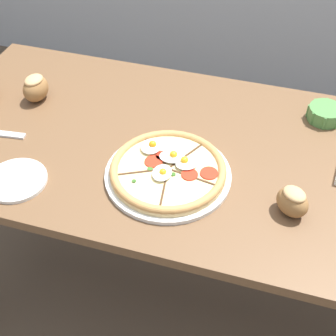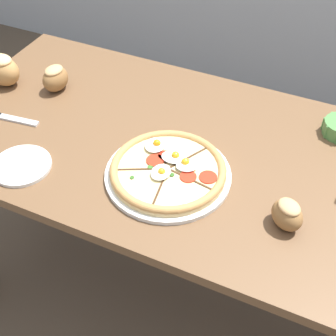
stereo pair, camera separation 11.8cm
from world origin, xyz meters
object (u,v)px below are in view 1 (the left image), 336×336
(bread_piece_far, at_px, (36,88))
(side_saucer, at_px, (16,180))
(ramekin_bowl, at_px, (325,113))
(bread_piece_near, at_px, (293,201))
(pizza, at_px, (168,171))
(dining_table, at_px, (197,176))

(bread_piece_far, distance_m, side_saucer, 0.36)
(ramekin_bowl, height_order, bread_piece_near, bread_piece_near)
(bread_piece_near, height_order, side_saucer, bread_piece_near)
(pizza, bearing_deg, dining_table, 67.34)
(pizza, distance_m, bread_piece_near, 0.31)
(dining_table, height_order, bread_piece_far, bread_piece_far)
(dining_table, bearing_deg, pizza, -112.66)
(pizza, bearing_deg, ramekin_bowl, 43.84)
(dining_table, bearing_deg, bread_piece_near, -30.35)
(ramekin_bowl, height_order, bread_piece_far, bread_piece_far)
(bread_piece_near, relative_size, bread_piece_far, 1.05)
(dining_table, relative_size, bread_piece_near, 15.29)
(side_saucer, bearing_deg, ramekin_bowl, 33.46)
(pizza, bearing_deg, bread_piece_far, 156.75)
(dining_table, height_order, side_saucer, side_saucer)
(ramekin_bowl, bearing_deg, bread_piece_far, -170.06)
(dining_table, xyz_separation_m, side_saucer, (-0.41, -0.25, 0.11))
(pizza, distance_m, side_saucer, 0.38)
(pizza, height_order, bread_piece_near, bread_piece_near)
(bread_piece_near, distance_m, bread_piece_far, 0.83)
(ramekin_bowl, distance_m, bread_piece_near, 0.39)
(dining_table, relative_size, bread_piece_far, 16.03)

